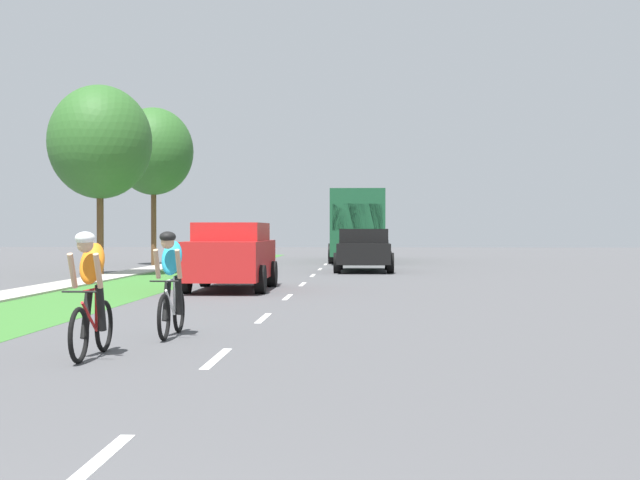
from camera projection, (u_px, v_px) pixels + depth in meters
The scene contains 11 objects.
ground_plane at pixel (291, 294), 22.44m from camera, with size 120.00×120.00×0.00m, color #4C4C4F.
grass_verge at pixel (105, 293), 22.68m from camera, with size 2.83×70.00×0.01m, color #38722D.
sidewalk_concrete at pixel (25, 293), 22.78m from camera, with size 1.27×70.00×0.10m, color #B2ADA3.
lane_markings_center at pixel (303, 284), 26.43m from camera, with size 0.12×52.71×0.01m.
cyclist_lead at pixel (91, 293), 11.23m from camera, with size 0.42×1.72×1.58m.
cyclist_trailing at pixel (171, 283), 13.43m from camera, with size 0.42×1.72×1.58m.
suv_red at pixel (231, 254), 23.97m from camera, with size 2.15×4.70×1.79m.
pickup_black at pixel (364, 250), 34.55m from camera, with size 2.22×5.10×1.64m.
bus_dark_green at pixel (359, 222), 46.04m from camera, with size 2.78×11.60×3.48m.
street_tree_near at pixel (100, 142), 31.28m from camera, with size 3.60×3.60×6.64m.
street_tree_far at pixel (154, 152), 40.68m from camera, with size 3.59×3.59×7.14m.
Camera 1 is at (1.85, -2.36, 1.60)m, focal length 50.50 mm.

